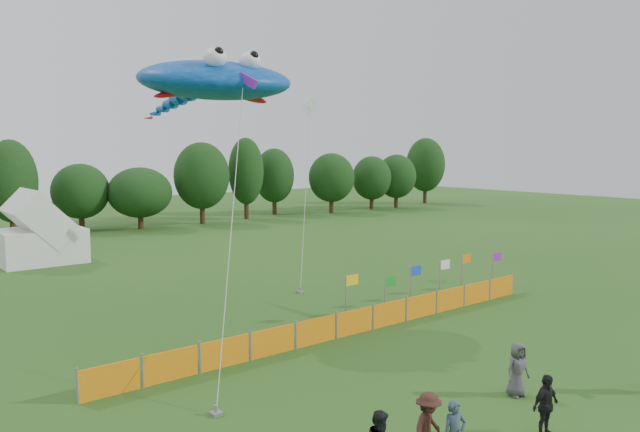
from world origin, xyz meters
TOP-DOWN VIEW (x-y plane):
  - ground at (0.00, 0.00)m, footprint 160.00×160.00m
  - treeline at (1.61, 44.93)m, footprint 104.57×8.78m
  - tent_right at (-2.02, 32.41)m, footprint 5.16×4.13m
  - barrier_fence at (3.34, 7.91)m, footprint 21.90×0.06m
  - flag_row at (9.19, 9.10)m, footprint 10.73×0.56m
  - spectator_c at (-2.24, -0.85)m, footprint 1.26×0.95m
  - spectator_d at (1.18, -1.86)m, footprint 1.00×0.47m
  - spectator_e at (2.94, 0.14)m, footprint 0.90×0.68m
  - stingray_kite at (0.46, 14.05)m, footprint 9.28×17.86m
  - small_kite_white at (9.34, 18.63)m, footprint 5.46×5.44m

SIDE VIEW (x-z plane):
  - ground at x=0.00m, z-range 0.00..0.00m
  - barrier_fence at x=3.34m, z-range 0.00..1.00m
  - spectator_e at x=2.94m, z-range 0.00..1.65m
  - spectator_d at x=1.18m, z-range 0.00..1.66m
  - spectator_c at x=-2.24m, z-range 0.00..1.73m
  - flag_row at x=9.19m, z-range 0.32..2.41m
  - tent_right at x=-2.02m, z-range 0.02..3.66m
  - treeline at x=1.61m, z-range 0.00..8.36m
  - small_kite_white at x=9.34m, z-range 1.79..12.38m
  - stingray_kite at x=0.46m, z-range 4.55..16.10m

